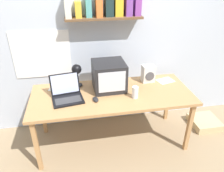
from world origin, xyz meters
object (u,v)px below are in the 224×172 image
Objects in this scene: laptop at (67,93)px; computer_mouse at (96,99)px; floor_cushion at (204,122)px; crt_monitor at (109,76)px; space_heater at (148,74)px; corner_desk at (112,97)px; loose_paper_near_monitor at (165,81)px; juice_glass at (135,93)px; loose_paper_near_laptop at (61,88)px; desk_lamp at (77,71)px.

laptop reaches higher than computer_mouse.
crt_monitor is at bearing 177.08° from floor_cushion.
crt_monitor is at bearing 52.83° from computer_mouse.
space_heater is 0.79m from computer_mouse.
loose_paper_near_monitor is at bearing 15.05° from corner_desk.
computer_mouse is at bearing -150.29° from corner_desk.
juice_glass reaches higher than loose_paper_near_laptop.
crt_monitor is (-0.01, 0.14, 0.22)m from corner_desk.
computer_mouse is 1.70m from floor_cushion.
space_heater is (0.88, 0.02, -0.12)m from desk_lamp.
desk_lamp is (-0.38, 0.20, 0.28)m from corner_desk.
juice_glass is 0.46× the size of loose_paper_near_laptop.
desk_lamp is 0.89m from space_heater.
crt_monitor is at bearing 6.34° from laptop.
crt_monitor reaches higher than laptop.
desk_lamp is 0.83× the size of floor_cushion.
juice_glass is 0.64× the size of space_heater.
floor_cushion is (1.73, -0.14, -0.88)m from desk_lamp.
corner_desk is 16.35× the size of computer_mouse.
loose_paper_near_monitor is 1.32m from loose_paper_near_laptop.
crt_monitor reaches higher than desk_lamp.
crt_monitor is 3.34× the size of computer_mouse.
laptop is 1.56× the size of loose_paper_near_monitor.
computer_mouse is at bearing -29.49° from laptop.
corner_desk is 8.55× the size of space_heater.
floor_cushion is at bearing -12.01° from loose_paper_near_monitor.
computer_mouse is 0.52m from loose_paper_near_laptop.
computer_mouse is (-0.20, -0.12, 0.07)m from corner_desk.
laptop is at bearing -71.99° from loose_paper_near_laptop.
desk_lamp is 2.24× the size of juice_glass.
corner_desk is at bearing -21.47° from loose_paper_near_laptop.
desk_lamp reaches higher than space_heater.
loose_paper_near_monitor is at bearing 18.49° from computer_mouse.
space_heater is (0.50, 0.22, 0.16)m from corner_desk.
crt_monitor is 1.75× the size of space_heater.
laptop is 1.04m from space_heater.
loose_paper_near_laptop is (-0.59, 0.23, 0.05)m from corner_desk.
desk_lamp is 1.95m from floor_cushion.
laptop is 0.99× the size of floor_cushion.
crt_monitor is 1.25× the size of loose_paper_near_laptop.
loose_paper_near_laptop is (-0.38, 0.35, -0.01)m from computer_mouse.
crt_monitor reaches higher than space_heater.
desk_lamp is at bearing 179.75° from loose_paper_near_monitor.
laptop is 2.00m from floor_cushion.
loose_paper_near_laptop is 2.05m from floor_cushion.
floor_cushion is (1.11, 0.20, -0.72)m from juice_glass.
floor_cushion is (0.62, -0.13, -0.66)m from loose_paper_near_monitor.
laptop is (-0.50, -0.14, -0.10)m from crt_monitor.
space_heater is at bearing -0.31° from loose_paper_near_laptop.
loose_paper_near_monitor is (1.11, -0.00, -0.22)m from desk_lamp.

